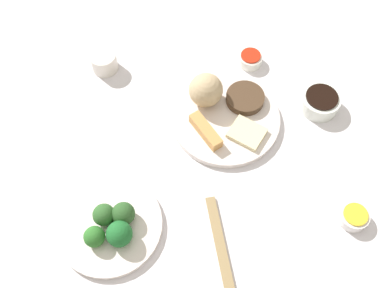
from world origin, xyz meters
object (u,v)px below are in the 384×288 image
object	(u,v)px
main_plate	(225,119)
soy_sauce_bowl	(320,102)
broccoli_plate	(109,225)
chopsticks_pair	(221,251)
sauce_ramekin_sweet_and_sour	(250,59)
teacup	(104,62)
sauce_ramekin_hot_mustard	(353,217)

from	to	relation	value
main_plate	soy_sauce_bowl	size ratio (longest dim) A/B	2.77
broccoli_plate	chopsticks_pair	size ratio (longest dim) A/B	0.94
broccoli_plate	sauce_ramekin_sweet_and_sour	world-z (taller)	sauce_ramekin_sweet_and_sour
soy_sauce_bowl	teacup	distance (m)	0.53
sauce_ramekin_hot_mustard	soy_sauce_bowl	bearing A→B (deg)	58.64
soy_sauce_bowl	sauce_ramekin_hot_mustard	size ratio (longest dim) A/B	1.52
main_plate	broccoli_plate	world-z (taller)	main_plate
broccoli_plate	sauce_ramekin_sweet_and_sour	xyz separation A→B (m)	(0.51, 0.15, 0.01)
sauce_ramekin_hot_mustard	teacup	size ratio (longest dim) A/B	0.93
broccoli_plate	soy_sauce_bowl	world-z (taller)	soy_sauce_bowl
soy_sauce_bowl	chopsticks_pair	bearing A→B (deg)	-162.22
soy_sauce_bowl	chopsticks_pair	distance (m)	0.43
soy_sauce_bowl	teacup	world-z (taller)	teacup
broccoli_plate	chopsticks_pair	distance (m)	0.23
broccoli_plate	sauce_ramekin_hot_mustard	bearing A→B (deg)	-35.68
chopsticks_pair	soy_sauce_bowl	bearing A→B (deg)	17.78
soy_sauce_bowl	sauce_ramekin_sweet_and_sour	size ratio (longest dim) A/B	1.52
sauce_ramekin_sweet_and_sour	teacup	xyz separation A→B (m)	(-0.30, 0.21, 0.01)
broccoli_plate	sauce_ramekin_hot_mustard	distance (m)	0.50
broccoli_plate	main_plate	bearing A→B (deg)	8.91
main_plate	sauce_ramekin_sweet_and_sour	xyz separation A→B (m)	(0.16, 0.10, 0.01)
main_plate	chopsticks_pair	world-z (taller)	main_plate
main_plate	sauce_ramekin_hot_mustard	bearing A→B (deg)	-81.23
soy_sauce_bowl	sauce_ramekin_hot_mustard	distance (m)	0.28
soy_sauce_bowl	broccoli_plate	bearing A→B (deg)	174.87
sauce_ramekin_sweet_and_sour	chopsticks_pair	xyz separation A→B (m)	(-0.36, -0.33, -0.01)
broccoli_plate	sauce_ramekin_hot_mustard	size ratio (longest dim) A/B	3.60
broccoli_plate	soy_sauce_bowl	distance (m)	0.56
broccoli_plate	soy_sauce_bowl	xyz separation A→B (m)	(0.55, -0.05, 0.01)
soy_sauce_bowl	main_plate	bearing A→B (deg)	152.43
teacup	chopsticks_pair	xyz separation A→B (m)	(-0.06, -0.54, -0.02)
main_plate	sauce_ramekin_hot_mustard	distance (m)	0.35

